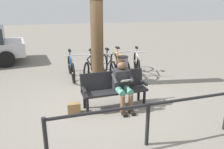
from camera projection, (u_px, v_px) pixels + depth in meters
name	position (u px, v px, depth m)	size (l,w,h in m)	color
ground_plane	(107.00, 104.00, 5.82)	(40.00, 40.00, 0.00)	slate
bench	(114.00, 87.00, 5.60)	(1.64, 0.63, 0.87)	black
person_reading	(122.00, 82.00, 5.45)	(0.52, 0.79, 1.20)	#262628
handbag	(74.00, 108.00, 5.36)	(0.30, 0.14, 0.24)	olive
tree_trunk	(97.00, 27.00, 6.56)	(0.37, 0.37, 3.58)	#4C3823
litter_bin	(123.00, 69.00, 7.24)	(0.34, 0.34, 0.85)	slate
bicycle_purple	(137.00, 64.00, 8.09)	(0.54, 1.65, 0.94)	black
bicycle_silver	(119.00, 64.00, 8.09)	(0.48, 1.67, 0.94)	black
bicycle_red	(109.00, 66.00, 7.86)	(0.48, 1.68, 0.94)	black
bicycle_green	(90.00, 67.00, 7.76)	(0.69, 1.60, 0.94)	black
bicycle_blue	(71.00, 68.00, 7.64)	(0.48, 1.68, 0.94)	black
railing_fence	(148.00, 115.00, 4.03)	(3.57, 0.36, 0.85)	black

